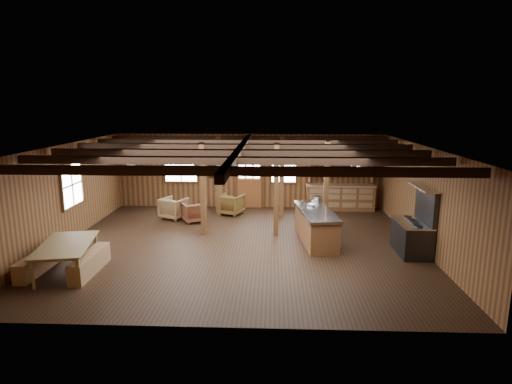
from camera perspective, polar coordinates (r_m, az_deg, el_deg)
room at (r=11.79m, az=-2.13°, el=-0.66°), size 10.04×9.04×2.84m
ceiling_joists at (r=11.75m, az=-2.11°, el=5.64°), size 9.80×8.82×0.18m
timber_posts at (r=13.79m, az=0.69°, el=1.20°), size 3.95×2.35×2.80m
back_door at (r=16.24m, az=-0.90°, el=0.97°), size 1.02×0.08×2.15m
window_back_left at (r=16.48m, az=-9.99°, el=3.49°), size 1.32×0.06×1.32m
window_back_right at (r=16.11m, az=3.72°, el=3.45°), size 1.02×0.06×1.32m
window_left at (r=13.54m, az=-23.39°, el=0.87°), size 0.14×1.24×1.32m
notice_boards at (r=16.27m, az=-6.19°, el=3.63°), size 1.08×0.03×0.90m
back_counter at (r=16.22m, az=11.13°, el=-0.28°), size 2.55×0.60×2.45m
pendant_lamps at (r=12.97m, az=-11.79°, el=4.08°), size 1.86×2.36×0.66m
pot_rack at (r=12.01m, az=13.68°, el=3.66°), size 0.37×3.00×0.40m
kitchen_island at (r=12.44m, az=8.00°, el=-4.47°), size 1.17×2.59×1.20m
step_stool at (r=13.17m, az=7.37°, el=-4.85°), size 0.47×0.37×0.37m
commercial_range at (r=12.12m, az=20.31°, el=-4.96°), size 0.78×1.48×1.83m
dining_table at (r=11.12m, az=-23.68°, el=-8.06°), size 1.50×2.20×0.71m
bench_wall at (r=11.50m, az=-27.02°, el=-8.39°), size 0.31×1.66×0.46m
bench_aisle at (r=10.95m, az=-21.25°, el=-8.83°), size 0.32×1.72×0.47m
armchair_a at (r=14.54m, az=-8.27°, el=-2.67°), size 0.96×0.97×0.67m
armchair_b at (r=15.36m, az=-3.35°, el=-1.63°), size 1.05×1.06×0.74m
armchair_c at (r=15.08m, az=-10.89°, el=-2.11°), size 1.05×1.06×0.73m
counter_pot at (r=13.28m, az=8.18°, el=-0.96°), size 0.31×0.31×0.18m
bowl at (r=12.79m, az=7.35°, el=-1.71°), size 0.34×0.34×0.06m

